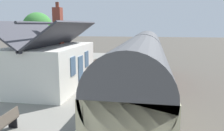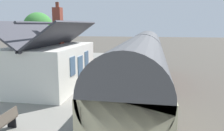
# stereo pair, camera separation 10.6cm
# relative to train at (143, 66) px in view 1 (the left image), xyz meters

# --- Properties ---
(ground_plane) EXTENTS (160.00, 160.00, 0.00)m
(ground_plane) POSITION_rel_train_xyz_m (1.32, 0.90, -2.22)
(ground_plane) COLOR #4C473F
(platform) EXTENTS (32.00, 6.42, 0.86)m
(platform) POSITION_rel_train_xyz_m (1.32, 5.11, -1.79)
(platform) COLOR gray
(platform) RESTS_ON ground
(platform_edge_coping) EXTENTS (32.00, 0.36, 0.02)m
(platform_edge_coping) POSITION_rel_train_xyz_m (1.32, 2.08, -1.35)
(platform_edge_coping) COLOR beige
(platform_edge_coping) RESTS_ON platform
(rail_near) EXTENTS (52.00, 0.08, 0.14)m
(rail_near) POSITION_rel_train_xyz_m (1.32, -0.72, -2.15)
(rail_near) COLOR gray
(rail_near) RESTS_ON ground
(rail_far) EXTENTS (52.00, 0.08, 0.14)m
(rail_far) POSITION_rel_train_xyz_m (1.32, 0.72, -2.15)
(rail_far) COLOR gray
(rail_far) RESTS_ON ground
(train) EXTENTS (19.43, 2.73, 4.32)m
(train) POSITION_rel_train_xyz_m (0.00, 0.00, 0.00)
(train) COLOR black
(train) RESTS_ON ground
(station_building) EXTENTS (7.19, 4.29, 5.61)m
(station_building) POSITION_rel_train_xyz_m (-1.30, 5.93, 0.15)
(station_building) COLOR white
(station_building) RESTS_ON platform
(bench_near_building) EXTENTS (1.41, 0.48, 0.88)m
(bench_near_building) POSITION_rel_train_xyz_m (8.81, 4.48, -0.88)
(bench_near_building) COLOR brown
(bench_near_building) RESTS_ON platform
(bench_mid_platform) EXTENTS (1.42, 0.49, 0.88)m
(bench_mid_platform) POSITION_rel_train_xyz_m (-7.93, 4.70, -0.88)
(bench_mid_platform) COLOR brown
(bench_mid_platform) RESTS_ON platform
(bench_platform_end) EXTENTS (1.40, 0.45, 0.88)m
(bench_platform_end) POSITION_rel_train_xyz_m (12.31, 4.75, -0.88)
(bench_platform_end) COLOR brown
(bench_platform_end) RESTS_ON platform
(bench_by_lamp) EXTENTS (1.40, 0.44, 0.88)m
(bench_by_lamp) POSITION_rel_train_xyz_m (5.25, 4.76, -0.88)
(bench_by_lamp) COLOR brown
(bench_by_lamp) RESTS_ON platform
(planter_by_door) EXTENTS (0.62, 0.62, 0.92)m
(planter_by_door) POSITION_rel_train_xyz_m (4.18, 5.55, -0.88)
(planter_by_door) COLOR black
(planter_by_door) RESTS_ON platform
(planter_under_sign) EXTENTS (0.80, 0.32, 0.63)m
(planter_under_sign) POSITION_rel_train_xyz_m (9.89, 3.36, -1.05)
(planter_under_sign) COLOR teal
(planter_under_sign) RESTS_ON platform
(planter_bench_left) EXTENTS (0.97, 0.32, 0.66)m
(planter_bench_left) POSITION_rel_train_xyz_m (4.68, 2.91, -1.04)
(planter_bench_left) COLOR teal
(planter_bench_left) RESTS_ON platform
(planter_bench_right) EXTENTS (0.53, 0.53, 0.72)m
(planter_bench_right) POSITION_rel_train_xyz_m (10.68, 4.73, -0.98)
(planter_bench_right) COLOR gray
(planter_bench_right) RESTS_ON platform
(tree_mid_background) EXTENTS (3.34, 2.86, 6.16)m
(tree_mid_background) POSITION_rel_train_xyz_m (6.41, 10.77, 2.39)
(tree_mid_background) COLOR #4C3828
(tree_mid_background) RESTS_ON ground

